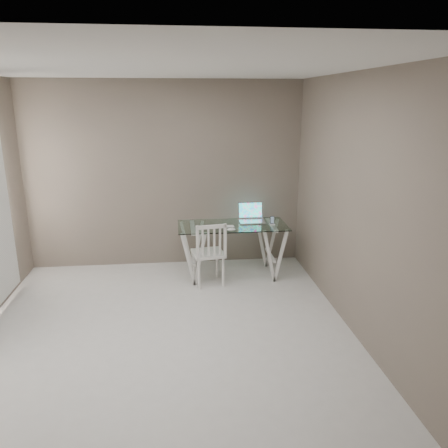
# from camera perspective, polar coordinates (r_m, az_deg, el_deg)

# --- Properties ---
(room) EXTENTS (4.50, 4.52, 2.71)m
(room) POSITION_cam_1_polar(r_m,az_deg,el_deg) (4.20, -9.28, 6.10)
(room) COLOR beige
(room) RESTS_ON ground
(desk) EXTENTS (1.50, 0.70, 0.75)m
(desk) POSITION_cam_1_polar(r_m,az_deg,el_deg) (6.15, 1.08, -3.37)
(desk) COLOR silver
(desk) RESTS_ON ground
(chair) EXTENTS (0.46, 0.46, 0.88)m
(chair) POSITION_cam_1_polar(r_m,az_deg,el_deg) (5.78, -1.92, -3.57)
(chair) COLOR silver
(chair) RESTS_ON ground
(laptop) EXTENTS (0.36, 0.31, 0.26)m
(laptop) POSITION_cam_1_polar(r_m,az_deg,el_deg) (6.24, 3.59, 0.97)
(laptop) COLOR silver
(laptop) RESTS_ON desk
(keyboard) EXTENTS (0.29, 0.12, 0.01)m
(keyboard) POSITION_cam_1_polar(r_m,az_deg,el_deg) (5.94, 0.00, -0.34)
(keyboard) COLOR silver
(keyboard) RESTS_ON desk
(mouse) EXTENTS (0.11, 0.07, 0.04)m
(mouse) POSITION_cam_1_polar(r_m,az_deg,el_deg) (5.76, 0.94, -0.72)
(mouse) COLOR white
(mouse) RESTS_ON desk
(phone_dock) EXTENTS (0.06, 0.06, 0.12)m
(phone_dock) POSITION_cam_1_polar(r_m,az_deg,el_deg) (6.08, 6.31, 0.22)
(phone_dock) COLOR white
(phone_dock) RESTS_ON desk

